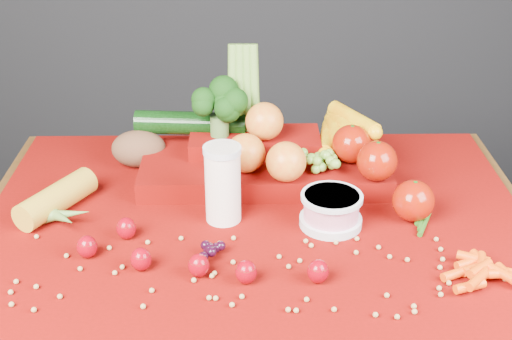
{
  "coord_description": "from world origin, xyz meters",
  "views": [
    {
      "loc": [
        -0.02,
        -1.19,
        1.48
      ],
      "look_at": [
        0.0,
        0.02,
        0.85
      ],
      "focal_mm": 50.0,
      "sensor_mm": 36.0,
      "label": 1
    }
  ],
  "objects_px": {
    "table": "(256,260)",
    "produce_mound": "(277,152)",
    "milk_glass": "(223,181)",
    "yogurt_bowl": "(331,209)"
  },
  "relations": [
    {
      "from": "table",
      "to": "produce_mound",
      "type": "bearing_deg",
      "value": 73.29
    },
    {
      "from": "milk_glass",
      "to": "produce_mound",
      "type": "distance_m",
      "value": 0.2
    },
    {
      "from": "table",
      "to": "milk_glass",
      "type": "relative_size",
      "value": 7.14
    },
    {
      "from": "table",
      "to": "produce_mound",
      "type": "height_order",
      "value": "produce_mound"
    },
    {
      "from": "table",
      "to": "milk_glass",
      "type": "bearing_deg",
      "value": -167.1
    },
    {
      "from": "milk_glass",
      "to": "table",
      "type": "bearing_deg",
      "value": 12.9
    },
    {
      "from": "milk_glass",
      "to": "yogurt_bowl",
      "type": "bearing_deg",
      "value": -6.84
    },
    {
      "from": "table",
      "to": "produce_mound",
      "type": "relative_size",
      "value": 1.82
    },
    {
      "from": "milk_glass",
      "to": "yogurt_bowl",
      "type": "distance_m",
      "value": 0.21
    },
    {
      "from": "milk_glass",
      "to": "produce_mound",
      "type": "height_order",
      "value": "produce_mound"
    }
  ]
}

